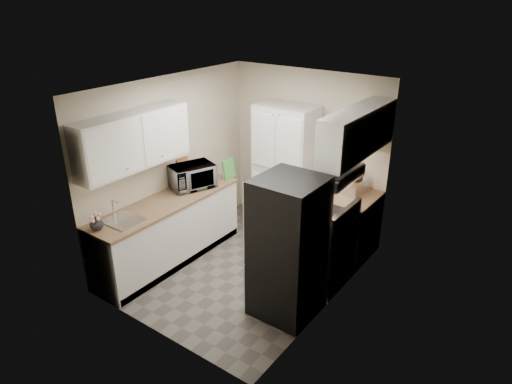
% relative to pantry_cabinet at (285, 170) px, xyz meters
% --- Properties ---
extents(ground, '(3.20, 3.20, 0.00)m').
position_rel_pantry_cabinet_xyz_m(ground, '(0.20, -1.32, -1.00)').
color(ground, '#56514C').
rests_on(ground, ground).
extents(room_shell, '(2.64, 3.24, 2.52)m').
position_rel_pantry_cabinet_xyz_m(room_shell, '(0.18, -1.32, 0.63)').
color(room_shell, beige).
rests_on(room_shell, ground).
extents(pantry_cabinet, '(0.90, 0.55, 2.00)m').
position_rel_pantry_cabinet_xyz_m(pantry_cabinet, '(0.00, 0.00, 0.00)').
color(pantry_cabinet, silver).
rests_on(pantry_cabinet, ground).
extents(base_cabinet_left, '(0.60, 2.30, 0.88)m').
position_rel_pantry_cabinet_xyz_m(base_cabinet_left, '(-0.79, -1.75, -0.56)').
color(base_cabinet_left, silver).
rests_on(base_cabinet_left, ground).
extents(countertop_left, '(0.63, 2.33, 0.04)m').
position_rel_pantry_cabinet_xyz_m(countertop_left, '(-0.79, -1.75, -0.10)').
color(countertop_left, '#846647').
rests_on(countertop_left, base_cabinet_left).
extents(base_cabinet_right, '(0.60, 0.80, 0.88)m').
position_rel_pantry_cabinet_xyz_m(base_cabinet_right, '(1.19, -0.12, -0.56)').
color(base_cabinet_right, silver).
rests_on(base_cabinet_right, ground).
extents(countertop_right, '(0.63, 0.83, 0.04)m').
position_rel_pantry_cabinet_xyz_m(countertop_right, '(1.19, -0.12, -0.10)').
color(countertop_right, '#846647').
rests_on(countertop_right, base_cabinet_right).
extents(electric_range, '(0.71, 0.78, 1.13)m').
position_rel_pantry_cabinet_xyz_m(electric_range, '(1.17, -0.93, -0.52)').
color(electric_range, '#B7B7BC').
rests_on(electric_range, ground).
extents(refrigerator, '(0.70, 0.72, 1.70)m').
position_rel_pantry_cabinet_xyz_m(refrigerator, '(1.14, -1.73, -0.15)').
color(refrigerator, '#B7B7BC').
rests_on(refrigerator, ground).
extents(microwave, '(0.61, 0.72, 0.34)m').
position_rel_pantry_cabinet_xyz_m(microwave, '(-0.82, -1.19, 0.09)').
color(microwave, '#B3B4B8').
rests_on(microwave, countertop_left).
extents(wine_bottle, '(0.07, 0.07, 0.27)m').
position_rel_pantry_cabinet_xyz_m(wine_bottle, '(-0.82, -0.96, 0.05)').
color(wine_bottle, black).
rests_on(wine_bottle, countertop_left).
extents(flower_vase, '(0.21, 0.21, 0.17)m').
position_rel_pantry_cabinet_xyz_m(flower_vase, '(-0.87, -2.79, 0.00)').
color(flower_vase, silver).
rests_on(flower_vase, countertop_left).
extents(cutting_board, '(0.02, 0.25, 0.31)m').
position_rel_pantry_cabinet_xyz_m(cutting_board, '(-0.61, -0.62, 0.07)').
color(cutting_board, green).
rests_on(cutting_board, countertop_left).
extents(toaster_oven, '(0.32, 0.38, 0.20)m').
position_rel_pantry_cabinet_xyz_m(toaster_oven, '(1.14, -0.02, 0.02)').
color(toaster_oven, silver).
rests_on(toaster_oven, countertop_right).
extents(fruit_basket, '(0.30, 0.30, 0.12)m').
position_rel_pantry_cabinet_xyz_m(fruit_basket, '(1.12, 0.01, 0.18)').
color(fruit_basket, orange).
rests_on(fruit_basket, toaster_oven).
extents(kitchen_mat, '(0.75, 0.98, 0.01)m').
position_rel_pantry_cabinet_xyz_m(kitchen_mat, '(0.33, -0.83, -0.99)').
color(kitchen_mat, '#CDAE8A').
rests_on(kitchen_mat, ground).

